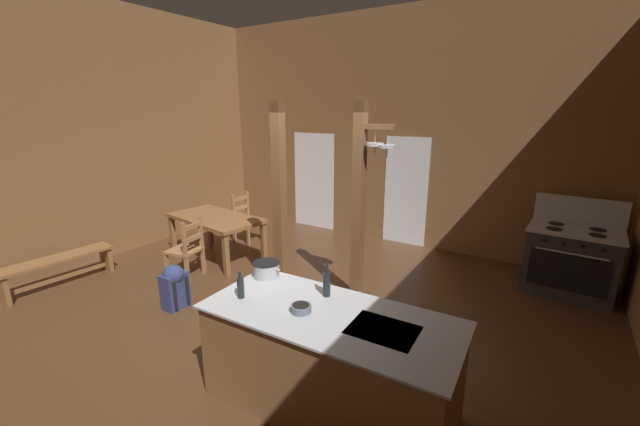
{
  "coord_description": "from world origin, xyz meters",
  "views": [
    {
      "loc": [
        2.79,
        -3.34,
        2.54
      ],
      "look_at": [
        0.1,
        0.94,
        1.16
      ],
      "focal_mm": 21.44,
      "sensor_mm": 36.0,
      "label": 1
    }
  ],
  "objects_px": {
    "stove_range": "(570,259)",
    "stockpot_on_counter": "(266,269)",
    "backpack": "(174,285)",
    "ladderback_chair_by_post": "(246,218)",
    "bottle_short_on_counter": "(327,283)",
    "kitchen_island": "(329,361)",
    "ladderback_chair_near_window": "(187,249)",
    "bench_along_left_wall": "(58,266)",
    "mixing_bowl_on_counter": "(301,308)",
    "dining_table": "(216,221)",
    "bottle_tall_on_counter": "(241,287)"
  },
  "relations": [
    {
      "from": "stove_range",
      "to": "stockpot_on_counter",
      "type": "xyz_separation_m",
      "value": [
        -2.66,
        -3.44,
        0.5
      ]
    },
    {
      "from": "backpack",
      "to": "stockpot_on_counter",
      "type": "bearing_deg",
      "value": -4.38
    },
    {
      "from": "ladderback_chair_by_post",
      "to": "bottle_short_on_counter",
      "type": "xyz_separation_m",
      "value": [
        3.49,
        -2.66,
        0.57
      ]
    },
    {
      "from": "stove_range",
      "to": "backpack",
      "type": "relative_size",
      "value": 2.21
    },
    {
      "from": "stove_range",
      "to": "kitchen_island",
      "type": "bearing_deg",
      "value": -115.22
    },
    {
      "from": "ladderback_chair_near_window",
      "to": "bottle_short_on_counter",
      "type": "relative_size",
      "value": 3.07
    },
    {
      "from": "stockpot_on_counter",
      "to": "bench_along_left_wall",
      "type": "bearing_deg",
      "value": -174.43
    },
    {
      "from": "stove_range",
      "to": "mixing_bowl_on_counter",
      "type": "distance_m",
      "value": 4.32
    },
    {
      "from": "stockpot_on_counter",
      "to": "dining_table",
      "type": "bearing_deg",
      "value": 146.66
    },
    {
      "from": "stockpot_on_counter",
      "to": "backpack",
      "type": "bearing_deg",
      "value": 175.62
    },
    {
      "from": "ladderback_chair_near_window",
      "to": "dining_table",
      "type": "bearing_deg",
      "value": 106.64
    },
    {
      "from": "ladderback_chair_by_post",
      "to": "mixing_bowl_on_counter",
      "type": "relative_size",
      "value": 5.47
    },
    {
      "from": "kitchen_island",
      "to": "dining_table",
      "type": "xyz_separation_m",
      "value": [
        -3.49,
        1.98,
        0.2
      ]
    },
    {
      "from": "stockpot_on_counter",
      "to": "bottle_tall_on_counter",
      "type": "distance_m",
      "value": 0.47
    },
    {
      "from": "backpack",
      "to": "stockpot_on_counter",
      "type": "distance_m",
      "value": 1.83
    },
    {
      "from": "dining_table",
      "to": "bottle_short_on_counter",
      "type": "relative_size",
      "value": 5.85
    },
    {
      "from": "stove_range",
      "to": "mixing_bowl_on_counter",
      "type": "xyz_separation_m",
      "value": [
        -1.97,
        -3.82,
        0.45
      ]
    },
    {
      "from": "kitchen_island",
      "to": "ladderback_chair_by_post",
      "type": "bearing_deg",
      "value": 141.53
    },
    {
      "from": "kitchen_island",
      "to": "stockpot_on_counter",
      "type": "xyz_separation_m",
      "value": [
        -0.91,
        0.28,
        0.53
      ]
    },
    {
      "from": "bench_along_left_wall",
      "to": "stockpot_on_counter",
      "type": "xyz_separation_m",
      "value": [
        3.7,
        0.36,
        0.68
      ]
    },
    {
      "from": "ladderback_chair_near_window",
      "to": "mixing_bowl_on_counter",
      "type": "xyz_separation_m",
      "value": [
        3.02,
        -1.24,
        0.48
      ]
    },
    {
      "from": "stove_range",
      "to": "dining_table",
      "type": "xyz_separation_m",
      "value": [
        -5.24,
        -1.74,
        0.17
      ]
    },
    {
      "from": "stove_range",
      "to": "mixing_bowl_on_counter",
      "type": "height_order",
      "value": "stove_range"
    },
    {
      "from": "kitchen_island",
      "to": "ladderback_chair_near_window",
      "type": "bearing_deg",
      "value": 160.62
    },
    {
      "from": "kitchen_island",
      "to": "stove_range",
      "type": "xyz_separation_m",
      "value": [
        1.75,
        3.72,
        0.03
      ]
    },
    {
      "from": "bench_along_left_wall",
      "to": "stockpot_on_counter",
      "type": "relative_size",
      "value": 4.4
    },
    {
      "from": "bench_along_left_wall",
      "to": "bottle_short_on_counter",
      "type": "xyz_separation_m",
      "value": [
        4.42,
        0.34,
        0.72
      ]
    },
    {
      "from": "mixing_bowl_on_counter",
      "to": "bottle_tall_on_counter",
      "type": "height_order",
      "value": "bottle_tall_on_counter"
    },
    {
      "from": "kitchen_island",
      "to": "ladderback_chair_by_post",
      "type": "xyz_separation_m",
      "value": [
        -3.67,
        2.91,
        0.0
      ]
    },
    {
      "from": "bench_along_left_wall",
      "to": "stockpot_on_counter",
      "type": "bearing_deg",
      "value": 5.57
    },
    {
      "from": "dining_table",
      "to": "stockpot_on_counter",
      "type": "relative_size",
      "value": 5.34
    },
    {
      "from": "stockpot_on_counter",
      "to": "bottle_tall_on_counter",
      "type": "height_order",
      "value": "bottle_tall_on_counter"
    },
    {
      "from": "dining_table",
      "to": "bottle_tall_on_counter",
      "type": "bearing_deg",
      "value": -38.96
    },
    {
      "from": "ladderback_chair_near_window",
      "to": "ladderback_chair_by_post",
      "type": "distance_m",
      "value": 1.83
    },
    {
      "from": "bottle_short_on_counter",
      "to": "mixing_bowl_on_counter",
      "type": "bearing_deg",
      "value": -95.28
    },
    {
      "from": "kitchen_island",
      "to": "ladderback_chair_near_window",
      "type": "height_order",
      "value": "ladderback_chair_near_window"
    },
    {
      "from": "ladderback_chair_by_post",
      "to": "mixing_bowl_on_counter",
      "type": "bearing_deg",
      "value": -41.13
    },
    {
      "from": "ladderback_chair_near_window",
      "to": "mixing_bowl_on_counter",
      "type": "bearing_deg",
      "value": -22.3
    },
    {
      "from": "ladderback_chair_near_window",
      "to": "bench_along_left_wall",
      "type": "relative_size",
      "value": 0.64
    },
    {
      "from": "bench_along_left_wall",
      "to": "ladderback_chair_by_post",
      "type": "bearing_deg",
      "value": 72.59
    },
    {
      "from": "kitchen_island",
      "to": "bottle_short_on_counter",
      "type": "relative_size",
      "value": 7.09
    },
    {
      "from": "bench_along_left_wall",
      "to": "bottle_tall_on_counter",
      "type": "distance_m",
      "value": 3.86
    },
    {
      "from": "ladderback_chair_near_window",
      "to": "ladderback_chair_by_post",
      "type": "bearing_deg",
      "value": 103.59
    },
    {
      "from": "stove_range",
      "to": "backpack",
      "type": "xyz_separation_m",
      "value": [
        -4.36,
        -3.31,
        -0.17
      ]
    },
    {
      "from": "bench_along_left_wall",
      "to": "bottle_tall_on_counter",
      "type": "relative_size",
      "value": 5.95
    },
    {
      "from": "stockpot_on_counter",
      "to": "mixing_bowl_on_counter",
      "type": "bearing_deg",
      "value": -28.95
    },
    {
      "from": "dining_table",
      "to": "bottle_tall_on_counter",
      "type": "xyz_separation_m",
      "value": [
        2.68,
        -2.16,
        0.35
      ]
    },
    {
      "from": "stockpot_on_counter",
      "to": "mixing_bowl_on_counter",
      "type": "relative_size",
      "value": 1.95
    },
    {
      "from": "stove_range",
      "to": "ladderback_chair_near_window",
      "type": "xyz_separation_m",
      "value": [
        -4.99,
        -2.58,
        -0.03
      ]
    },
    {
      "from": "stove_range",
      "to": "mixing_bowl_on_counter",
      "type": "relative_size",
      "value": 7.6
    }
  ]
}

